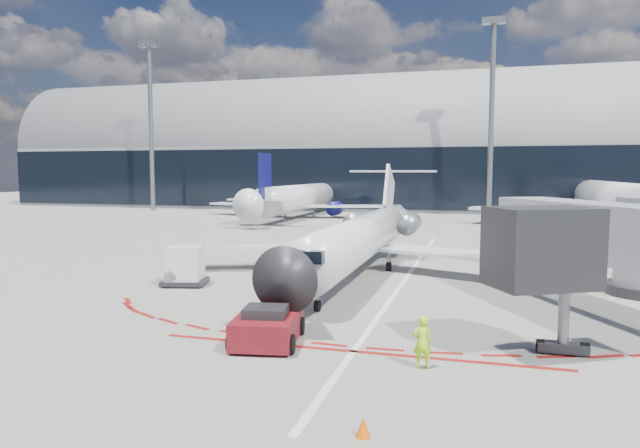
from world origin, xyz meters
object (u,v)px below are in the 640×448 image
(pushback_tug, at_px, (268,326))
(uld_container, at_px, (185,266))
(ramp_worker, at_px, (422,342))
(regional_jet, at_px, (362,237))

(pushback_tug, xyz_separation_m, uld_container, (-7.94, 8.39, 0.42))
(pushback_tug, relative_size, ramp_worker, 3.29)
(pushback_tug, bearing_deg, uld_container, 124.02)
(regional_jet, height_order, uld_container, regional_jet)
(regional_jet, height_order, pushback_tug, regional_jet)
(uld_container, bearing_deg, regional_jet, 22.42)
(regional_jet, bearing_deg, ramp_worker, -71.94)
(regional_jet, bearing_deg, uld_container, -144.37)
(ramp_worker, bearing_deg, regional_jet, -90.43)
(regional_jet, relative_size, ramp_worker, 16.05)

